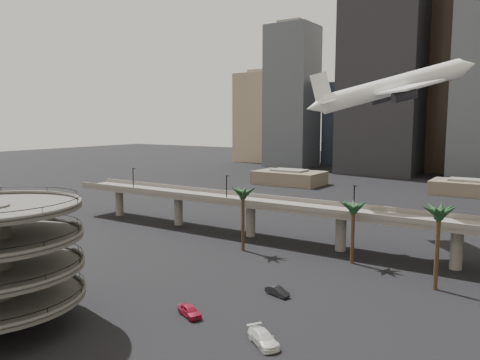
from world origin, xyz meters
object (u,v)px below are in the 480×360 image
Objects in this scene: overpass at (293,210)px; airborne_jet at (391,87)px; car_c at (263,338)px; car_a at (190,311)px; car_b at (277,291)px.

overpass is 33.83m from airborne_jet.
overpass is at bearing 179.09° from airborne_jet.
car_c is at bearing -126.84° from airborne_jet.
car_a is 12.78m from car_c.
car_c is (18.43, -44.11, -6.52)m from overpass.
airborne_jet is at bearing 12.51° from car_a.
overpass is 30.80× the size of car_b.
airborne_jet is 53.77m from car_b.
car_a is at bearing -139.77° from airborne_jet.
car_a is 1.09× the size of car_b.
car_a is (-10.77, -55.45, -33.15)m from airborne_jet.
airborne_jet is (16.51, 12.83, 26.59)m from overpass.
car_a is at bearing 170.64° from car_b.
airborne_jet is 65.50m from car_a.
car_b is 0.75× the size of car_c.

